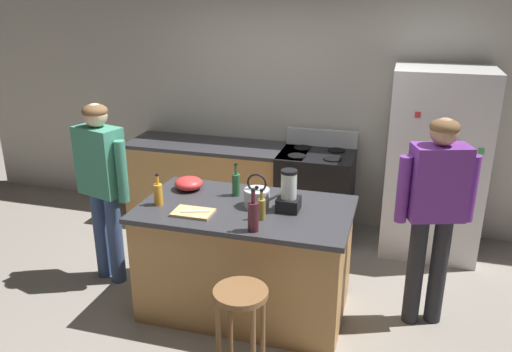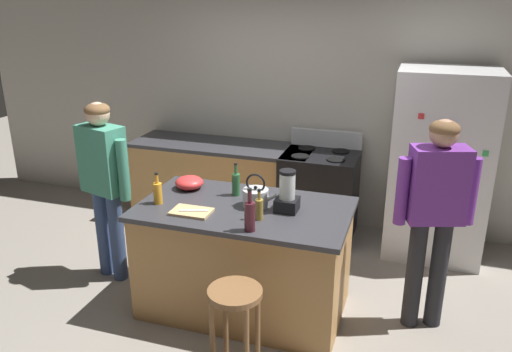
{
  "view_description": "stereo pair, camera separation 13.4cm",
  "coord_description": "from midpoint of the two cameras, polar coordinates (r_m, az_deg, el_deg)",
  "views": [
    {
      "loc": [
        1.09,
        -3.5,
        2.49
      ],
      "look_at": [
        0.0,
        0.3,
        1.06
      ],
      "focal_mm": 36.2,
      "sensor_mm": 36.0,
      "label": 1
    },
    {
      "loc": [
        1.22,
        -3.47,
        2.49
      ],
      "look_at": [
        0.0,
        0.3,
        1.06
      ],
      "focal_mm": 36.2,
      "sensor_mm": 36.0,
      "label": 2
    }
  ],
  "objects": [
    {
      "name": "ground_plane",
      "position": [
        4.44,
        -2.0,
        -14.24
      ],
      "size": [
        14.0,
        14.0,
        0.0
      ],
      "primitive_type": "plane",
      "color": "gray"
    },
    {
      "name": "back_wall",
      "position": [
        5.67,
        3.98,
        8.27
      ],
      "size": [
        8.0,
        0.1,
        2.7
      ],
      "primitive_type": "cube",
      "color": "#BCB7AD",
      "rests_on": "ground_plane"
    },
    {
      "name": "kitchen_island",
      "position": [
        4.2,
        -2.07,
        -9.09
      ],
      "size": [
        1.65,
        0.95,
        0.91
      ],
      "color": "#B7844C",
      "rests_on": "ground_plane"
    },
    {
      "name": "back_counter_run",
      "position": [
        5.77,
        -4.87,
        -0.82
      ],
      "size": [
        2.0,
        0.64,
        0.91
      ],
      "color": "#B7844C",
      "rests_on": "ground_plane"
    },
    {
      "name": "refrigerator",
      "position": [
        5.24,
        18.47,
        1.33
      ],
      "size": [
        0.9,
        0.73,
        1.83
      ],
      "color": "silver",
      "rests_on": "ground_plane"
    },
    {
      "name": "stove_range",
      "position": [
        5.47,
        5.88,
        -1.93
      ],
      "size": [
        0.76,
        0.65,
        1.09
      ],
      "color": "black",
      "rests_on": "ground_plane"
    },
    {
      "name": "person_by_island_left",
      "position": [
        4.62,
        -17.47,
        -0.14
      ],
      "size": [
        0.59,
        0.32,
        1.62
      ],
      "color": "#384C7A",
      "rests_on": "ground_plane"
    },
    {
      "name": "person_by_sink_right",
      "position": [
        4.0,
        18.28,
        -2.98
      ],
      "size": [
        0.59,
        0.33,
        1.65
      ],
      "color": "#26262B",
      "rests_on": "ground_plane"
    },
    {
      "name": "bar_stool",
      "position": [
        3.48,
        -2.83,
        -14.6
      ],
      "size": [
        0.36,
        0.36,
        0.67
      ],
      "color": "brown",
      "rests_on": "ground_plane"
    },
    {
      "name": "blender_appliance",
      "position": [
        3.89,
        2.65,
        -1.96
      ],
      "size": [
        0.17,
        0.17,
        0.32
      ],
      "color": "black",
      "rests_on": "kitchen_island"
    },
    {
      "name": "bottle_olive_oil",
      "position": [
        4.19,
        -3.13,
        -0.86
      ],
      "size": [
        0.07,
        0.07,
        0.28
      ],
      "color": "#2D6638",
      "rests_on": "kitchen_island"
    },
    {
      "name": "bottle_vinegar",
      "position": [
        3.75,
        -0.41,
        -3.6
      ],
      "size": [
        0.06,
        0.06,
        0.24
      ],
      "color": "olive",
      "rests_on": "kitchen_island"
    },
    {
      "name": "bottle_wine",
      "position": [
        3.57,
        -1.39,
        -4.39
      ],
      "size": [
        0.08,
        0.08,
        0.32
      ],
      "color": "#471923",
      "rests_on": "kitchen_island"
    },
    {
      "name": "bottle_soda",
      "position": [
        4.09,
        -11.7,
        -1.91
      ],
      "size": [
        0.07,
        0.07,
        0.26
      ],
      "color": "orange",
      "rests_on": "kitchen_island"
    },
    {
      "name": "mixing_bowl",
      "position": [
        4.37,
        -8.33,
        -0.81
      ],
      "size": [
        0.24,
        0.24,
        0.11
      ],
      "primitive_type": "ellipsoid",
      "color": "red",
      "rests_on": "kitchen_island"
    },
    {
      "name": "tea_kettle",
      "position": [
        3.98,
        -0.86,
        -2.32
      ],
      "size": [
        0.28,
        0.2,
        0.27
      ],
      "color": "#B7BABF",
      "rests_on": "kitchen_island"
    },
    {
      "name": "cutting_board",
      "position": [
        3.91,
        -7.95,
        -4.03
      ],
      "size": [
        0.3,
        0.2,
        0.02
      ],
      "primitive_type": "cube",
      "color": "tan",
      "rests_on": "kitchen_island"
    },
    {
      "name": "chef_knife",
      "position": [
        3.9,
        -7.69,
        -3.89
      ],
      "size": [
        0.22,
        0.1,
        0.01
      ],
      "primitive_type": "cube",
      "rotation": [
        0.0,
        0.0,
        0.32
      ],
      "color": "#B7BABF",
      "rests_on": "cutting_board"
    }
  ]
}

